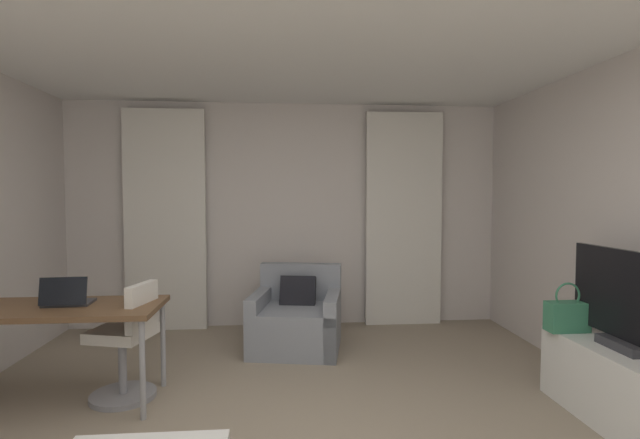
{
  "coord_description": "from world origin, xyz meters",
  "views": [
    {
      "loc": [
        -0.08,
        -2.5,
        1.54
      ],
      "look_at": [
        0.26,
        1.48,
        1.33
      ],
      "focal_mm": 26.22,
      "sensor_mm": 36.0,
      "label": 1
    }
  ],
  "objects_px": {
    "tv_flatscreen": "(628,303)",
    "handbag_primary": "(567,315)",
    "armchair": "(297,321)",
    "laptop": "(67,299)",
    "desk": "(55,314)",
    "desk_chair": "(127,347)",
    "tv_console": "(623,386)"
  },
  "relations": [
    {
      "from": "desk",
      "to": "tv_flatscreen",
      "type": "height_order",
      "value": "tv_flatscreen"
    },
    {
      "from": "desk",
      "to": "tv_console",
      "type": "relative_size",
      "value": 1.31
    },
    {
      "from": "tv_console",
      "to": "laptop",
      "type": "bearing_deg",
      "value": 170.43
    },
    {
      "from": "tv_flatscreen",
      "to": "handbag_primary",
      "type": "height_order",
      "value": "tv_flatscreen"
    },
    {
      "from": "armchair",
      "to": "handbag_primary",
      "type": "xyz_separation_m",
      "value": [
        1.98,
        -1.34,
        0.36
      ]
    },
    {
      "from": "desk_chair",
      "to": "tv_flatscreen",
      "type": "height_order",
      "value": "tv_flatscreen"
    },
    {
      "from": "desk_chair",
      "to": "laptop",
      "type": "bearing_deg",
      "value": -173.89
    },
    {
      "from": "laptop",
      "to": "desk",
      "type": "bearing_deg",
      "value": -164.06
    },
    {
      "from": "desk_chair",
      "to": "laptop",
      "type": "height_order",
      "value": "laptop"
    },
    {
      "from": "armchair",
      "to": "tv_flatscreen",
      "type": "relative_size",
      "value": 0.94
    },
    {
      "from": "desk",
      "to": "tv_flatscreen",
      "type": "xyz_separation_m",
      "value": [
        3.91,
        -0.65,
        0.15
      ]
    },
    {
      "from": "laptop",
      "to": "handbag_primary",
      "type": "height_order",
      "value": "laptop"
    },
    {
      "from": "armchair",
      "to": "tv_flatscreen",
      "type": "height_order",
      "value": "tv_flatscreen"
    },
    {
      "from": "handbag_primary",
      "to": "desk_chair",
      "type": "bearing_deg",
      "value": 175.11
    },
    {
      "from": "desk_chair",
      "to": "tv_console",
      "type": "height_order",
      "value": "desk_chair"
    },
    {
      "from": "laptop",
      "to": "tv_console",
      "type": "relative_size",
      "value": 0.3
    },
    {
      "from": "desk",
      "to": "desk_chair",
      "type": "relative_size",
      "value": 1.69
    },
    {
      "from": "laptop",
      "to": "handbag_primary",
      "type": "bearing_deg",
      "value": -3.69
    },
    {
      "from": "tv_flatscreen",
      "to": "tv_console",
      "type": "bearing_deg",
      "value": 90.0
    },
    {
      "from": "tv_flatscreen",
      "to": "laptop",
      "type": "bearing_deg",
      "value": 170.08
    },
    {
      "from": "desk",
      "to": "desk_chair",
      "type": "height_order",
      "value": "desk_chair"
    },
    {
      "from": "laptop",
      "to": "handbag_primary",
      "type": "relative_size",
      "value": 0.91
    },
    {
      "from": "armchair",
      "to": "desk_chair",
      "type": "bearing_deg",
      "value": -141.05
    },
    {
      "from": "desk",
      "to": "handbag_primary",
      "type": "xyz_separation_m",
      "value": [
        3.77,
        -0.22,
        -0.04
      ]
    },
    {
      "from": "desk",
      "to": "laptop",
      "type": "distance_m",
      "value": 0.13
    },
    {
      "from": "armchair",
      "to": "tv_console",
      "type": "relative_size",
      "value": 0.87
    },
    {
      "from": "armchair",
      "to": "tv_flatscreen",
      "type": "distance_m",
      "value": 2.82
    },
    {
      "from": "desk_chair",
      "to": "tv_console",
      "type": "distance_m",
      "value": 3.5
    },
    {
      "from": "handbag_primary",
      "to": "tv_console",
      "type": "bearing_deg",
      "value": -71.22
    },
    {
      "from": "tv_flatscreen",
      "to": "handbag_primary",
      "type": "bearing_deg",
      "value": 107.8
    },
    {
      "from": "desk",
      "to": "handbag_primary",
      "type": "bearing_deg",
      "value": -3.27
    },
    {
      "from": "desk",
      "to": "tv_console",
      "type": "bearing_deg",
      "value": -9.05
    }
  ]
}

